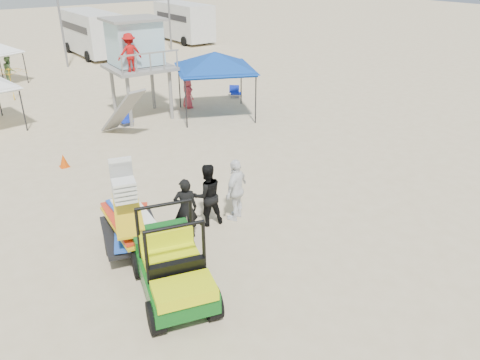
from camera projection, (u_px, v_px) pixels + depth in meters
ground at (295, 275)px, 11.52m from camera, size 140.00×140.00×0.00m
utility_cart at (172, 260)px, 10.41m from camera, size 2.07×3.06×2.12m
surf_trailer at (129, 219)px, 12.14m from camera, size 1.90×2.75×2.30m
man_left at (186, 208)px, 12.75m from camera, size 0.77×0.66×1.77m
man_mid at (207, 195)px, 13.36m from camera, size 1.04×0.88×1.87m
man_right at (236, 190)px, 13.62m from camera, size 1.21×0.93×1.91m
lifeguard_tower at (135, 47)px, 21.33m from camera, size 2.90×2.90×4.46m
canopy_blue at (215, 55)px, 21.77m from camera, size 4.43×4.43×3.46m
umbrella_b at (12, 84)px, 24.89m from camera, size 2.65×2.66×1.79m
cone_far at (64, 161)px, 17.29m from camera, size 0.34×0.34×0.50m
beach_chair_b at (125, 118)px, 21.52m from camera, size 0.57×0.61×0.64m
beach_chair_c at (235, 91)px, 25.79m from camera, size 0.74×0.85×0.64m
rv_mid_right at (91, 31)px, 35.75m from camera, size 2.64×7.00×3.25m
rv_far_right at (184, 20)px, 41.60m from camera, size 2.64×6.60×3.25m
light_pole_left at (58, 6)px, 31.02m from camera, size 0.14×0.14×8.00m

